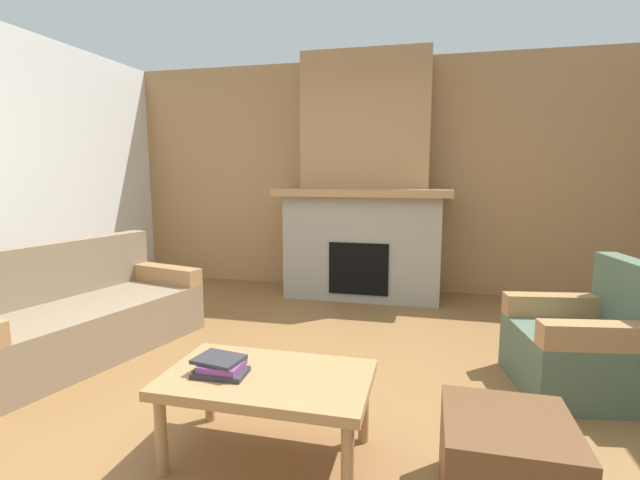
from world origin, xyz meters
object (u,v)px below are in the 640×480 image
Objects in this scene: couch at (77,317)px; coffee_table at (268,385)px; ottoman at (506,464)px; fireplace at (365,194)px; armchair at (587,346)px.

couch is 2.11m from coffee_table.
ottoman is (1.09, -0.11, -0.18)m from coffee_table.
armchair is at bearing -49.18° from fireplace.
couch is at bearing -130.52° from fireplace.
couch reaches higher than ottoman.
armchair is (1.73, -2.01, -0.87)m from fireplace.
couch is 3.74× the size of ottoman.
couch is 3.16m from ottoman.
ottoman is at bearing -18.69° from couch.
fireplace is 3.10× the size of armchair.
armchair is (3.66, 0.24, 0.01)m from couch.
fireplace reaches higher than couch.
couch is 3.67m from armchair.
armchair is at bearing 61.88° from ottoman.
armchair is at bearing 3.79° from couch.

